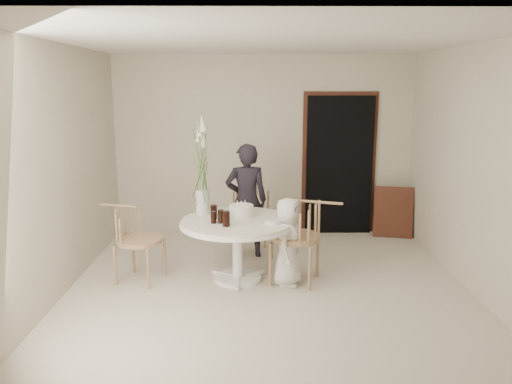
{
  "coord_description": "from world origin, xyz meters",
  "views": [
    {
      "loc": [
        -0.19,
        -5.3,
        2.25
      ],
      "look_at": [
        -0.13,
        0.3,
        1.05
      ],
      "focal_mm": 35.0,
      "sensor_mm": 36.0,
      "label": 1
    }
  ],
  "objects_px": {
    "chair_far": "(251,207)",
    "flower_vase": "(202,177)",
    "chair_right": "(307,229)",
    "boy": "(288,242)",
    "table": "(237,229)",
    "girl": "(246,201)",
    "birthday_cake": "(241,211)",
    "chair_left": "(129,231)"
  },
  "relations": [
    {
      "from": "chair_right",
      "to": "birthday_cake",
      "type": "distance_m",
      "value": 0.81
    },
    {
      "from": "boy",
      "to": "birthday_cake",
      "type": "height_order",
      "value": "boy"
    },
    {
      "from": "table",
      "to": "chair_left",
      "type": "distance_m",
      "value": 1.26
    },
    {
      "from": "flower_vase",
      "to": "girl",
      "type": "bearing_deg",
      "value": 48.6
    },
    {
      "from": "table",
      "to": "chair_right",
      "type": "relative_size",
      "value": 1.34
    },
    {
      "from": "chair_right",
      "to": "birthday_cake",
      "type": "bearing_deg",
      "value": -89.75
    },
    {
      "from": "table",
      "to": "chair_left",
      "type": "bearing_deg",
      "value": 178.94
    },
    {
      "from": "chair_right",
      "to": "boy",
      "type": "bearing_deg",
      "value": -57.55
    },
    {
      "from": "chair_far",
      "to": "chair_right",
      "type": "bearing_deg",
      "value": -71.27
    },
    {
      "from": "chair_far",
      "to": "boy",
      "type": "bearing_deg",
      "value": -81.22
    },
    {
      "from": "chair_far",
      "to": "chair_right",
      "type": "height_order",
      "value": "chair_right"
    },
    {
      "from": "table",
      "to": "girl",
      "type": "distance_m",
      "value": 0.87
    },
    {
      "from": "girl",
      "to": "flower_vase",
      "type": "bearing_deg",
      "value": 43.85
    },
    {
      "from": "table",
      "to": "girl",
      "type": "xyz_separation_m",
      "value": [
        0.1,
        0.85,
        0.14
      ]
    },
    {
      "from": "birthday_cake",
      "to": "chair_far",
      "type": "bearing_deg",
      "value": 82.9
    },
    {
      "from": "chair_far",
      "to": "boy",
      "type": "distance_m",
      "value": 1.28
    },
    {
      "from": "boy",
      "to": "birthday_cake",
      "type": "bearing_deg",
      "value": 76.03
    },
    {
      "from": "girl",
      "to": "table",
      "type": "bearing_deg",
      "value": 78.77
    },
    {
      "from": "boy",
      "to": "flower_vase",
      "type": "bearing_deg",
      "value": 83.8
    },
    {
      "from": "table",
      "to": "birthday_cake",
      "type": "bearing_deg",
      "value": 75.43
    },
    {
      "from": "chair_far",
      "to": "birthday_cake",
      "type": "distance_m",
      "value": 0.92
    },
    {
      "from": "girl",
      "to": "boy",
      "type": "relative_size",
      "value": 1.49
    },
    {
      "from": "girl",
      "to": "boy",
      "type": "height_order",
      "value": "girl"
    },
    {
      "from": "chair_right",
      "to": "boy",
      "type": "height_order",
      "value": "boy"
    },
    {
      "from": "chair_right",
      "to": "table",
      "type": "bearing_deg",
      "value": -77.91
    },
    {
      "from": "chair_right",
      "to": "flower_vase",
      "type": "bearing_deg",
      "value": -87.35
    },
    {
      "from": "chair_right",
      "to": "chair_left",
      "type": "relative_size",
      "value": 1.09
    },
    {
      "from": "table",
      "to": "birthday_cake",
      "type": "height_order",
      "value": "birthday_cake"
    },
    {
      "from": "chair_far",
      "to": "boy",
      "type": "relative_size",
      "value": 0.94
    },
    {
      "from": "girl",
      "to": "flower_vase",
      "type": "xyz_separation_m",
      "value": [
        -0.52,
        -0.59,
        0.43
      ]
    },
    {
      "from": "chair_far",
      "to": "chair_right",
      "type": "distance_m",
      "value": 1.32
    },
    {
      "from": "chair_far",
      "to": "girl",
      "type": "relative_size",
      "value": 0.63
    },
    {
      "from": "birthday_cake",
      "to": "boy",
      "type": "bearing_deg",
      "value": -29.92
    },
    {
      "from": "chair_left",
      "to": "chair_right",
      "type": "bearing_deg",
      "value": -76.76
    },
    {
      "from": "chair_far",
      "to": "flower_vase",
      "type": "relative_size",
      "value": 0.8
    },
    {
      "from": "table",
      "to": "chair_right",
      "type": "height_order",
      "value": "chair_right"
    },
    {
      "from": "chair_right",
      "to": "flower_vase",
      "type": "distance_m",
      "value": 1.38
    },
    {
      "from": "girl",
      "to": "boy",
      "type": "xyz_separation_m",
      "value": [
        0.48,
        -0.99,
        -0.25
      ]
    },
    {
      "from": "boy",
      "to": "flower_vase",
      "type": "xyz_separation_m",
      "value": [
        -1.0,
        0.41,
        0.68
      ]
    },
    {
      "from": "chair_far",
      "to": "flower_vase",
      "type": "distance_m",
      "value": 1.14
    },
    {
      "from": "chair_right",
      "to": "birthday_cake",
      "type": "xyz_separation_m",
      "value": [
        -0.75,
        0.25,
        0.16
      ]
    },
    {
      "from": "table",
      "to": "birthday_cake",
      "type": "xyz_separation_m",
      "value": [
        0.04,
        0.16,
        0.18
      ]
    }
  ]
}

